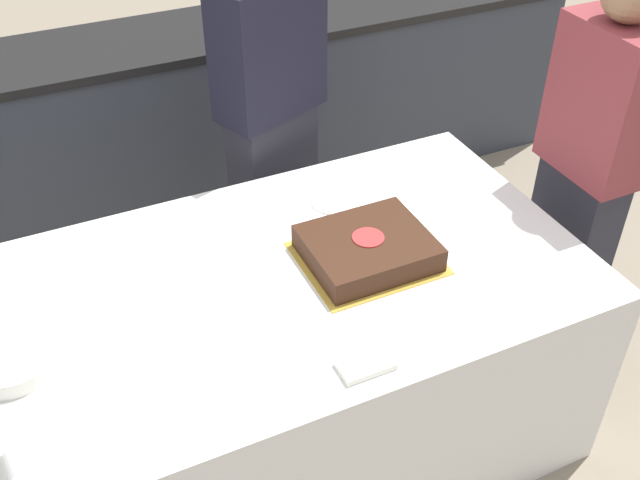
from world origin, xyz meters
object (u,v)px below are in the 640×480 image
(person_cutting_cake, at_px, (271,123))
(cake, at_px, (368,248))
(person_seated_right, at_px, (585,177))
(plate_stack, at_px, (12,361))

(person_cutting_cake, bearing_deg, cake, 68.63)
(cake, distance_m, person_seated_right, 0.89)
(person_cutting_cake, bearing_deg, person_seated_right, 118.17)
(person_cutting_cake, bearing_deg, plate_stack, 15.45)
(person_cutting_cake, relative_size, person_seated_right, 1.04)
(plate_stack, xyz_separation_m, person_seated_right, (1.96, 0.04, 0.02))
(cake, distance_m, plate_stack, 1.07)
(plate_stack, height_order, person_cutting_cake, person_cutting_cake)
(plate_stack, height_order, person_seated_right, person_seated_right)
(cake, bearing_deg, person_cutting_cake, 90.00)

